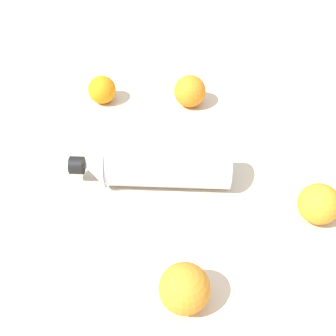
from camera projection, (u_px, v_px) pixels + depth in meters
ground_plane at (168, 181)px, 0.77m from camera, size 2.40×2.40×0.00m
water_bottle at (155, 168)px, 0.74m from camera, size 0.30×0.10×0.08m
orange_0 at (185, 288)px, 0.56m from camera, size 0.07×0.07×0.07m
orange_1 at (102, 90)px, 0.94m from camera, size 0.07×0.07×0.07m
orange_2 at (319, 204)px, 0.68m from camera, size 0.07×0.07×0.07m
orange_3 at (190, 91)px, 0.93m from camera, size 0.08×0.08×0.08m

